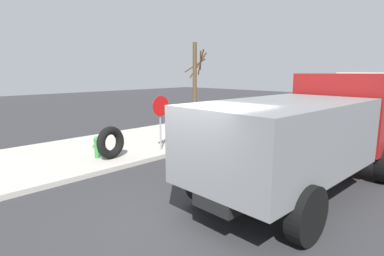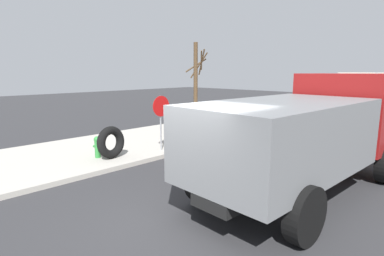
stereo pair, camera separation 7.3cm
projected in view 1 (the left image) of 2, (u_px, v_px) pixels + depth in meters
ground_plane at (192, 222)px, 6.39m from camera, size 80.00×80.00×0.00m
sidewalk_curb at (58, 158)px, 10.81m from camera, size 36.00×5.00×0.15m
fire_hydrant at (97, 147)px, 10.51m from camera, size 0.22×0.49×0.74m
loose_tire at (111, 142)px, 10.41m from camera, size 1.14×0.51×1.11m
stop_sign at (161, 113)px, 11.40m from camera, size 0.76×0.08×2.03m
dump_truck_gray at (310, 129)px, 7.88m from camera, size 7.11×3.07×3.00m
dump_truck_orange at (349, 99)px, 16.80m from camera, size 7.01×2.81×3.00m
bare_tree at (195, 84)px, 15.54m from camera, size 0.88×1.25×4.32m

